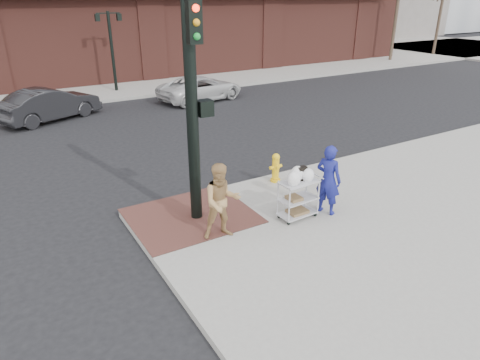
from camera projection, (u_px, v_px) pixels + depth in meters
ground at (232, 231)px, 9.69m from camera, size 220.00×220.00×0.00m
sidewalk_far at (178, 50)px, 40.70m from camera, size 65.00×36.00×0.15m
brick_curb_ramp at (191, 216)px, 10.05m from camera, size 2.80×2.40×0.01m
lamp_post at (111, 43)px, 22.16m from camera, size 1.32×0.22×4.00m
traffic_signal_pole at (193, 104)px, 8.94m from camera, size 0.61×0.51×5.00m
woman_blue at (328, 180)px, 9.89m from camera, size 0.60×0.72×1.68m
pedestrian_tan at (222, 201)px, 8.88m from camera, size 0.94×0.81×1.66m
sedan_dark at (50, 104)px, 17.95m from camera, size 4.40×3.00×1.37m
minivan_white at (201, 88)px, 21.36m from camera, size 4.70×2.81×1.22m
utility_cart at (298, 195)px, 9.77m from camera, size 0.92×0.54×1.24m
fire_hydrant at (276, 167)px, 11.74m from camera, size 0.39×0.27×0.82m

